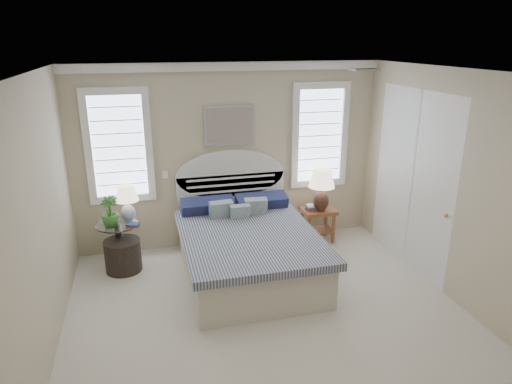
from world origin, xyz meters
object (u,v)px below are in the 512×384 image
Objects in this scene: nightstand_right at (318,218)px; lamp_left at (127,199)px; bed at (246,246)px; side_table_left at (119,240)px; lamp_right at (322,185)px; floor_pot at (123,255)px.

lamp_left is (-2.80, -0.03, 0.56)m from nightstand_right.
nightstand_right is (1.30, 0.69, 0.00)m from bed.
side_table_left reaches higher than nightstand_right.
bed is at bearing -154.14° from lamp_right.
bed is at bearing -24.04° from lamp_left.
bed is 1.75m from side_table_left.
bed reaches higher than lamp_right.
lamp_left is at bearing 61.69° from floor_pot.
bed reaches higher than lamp_left.
side_table_left is 0.97× the size of lamp_right.
lamp_left is (-1.50, 0.67, 0.56)m from bed.
bed is 3.51× the size of lamp_right.
lamp_left is at bearing -179.48° from nightstand_right.
lamp_right reaches higher than lamp_left.
nightstand_right is at bearing 0.52° from lamp_left.
lamp_left is at bearing 155.96° from bed.
nightstand_right reaches higher than floor_pot.
bed is 3.61× the size of side_table_left.
lamp_right reaches higher than nightstand_right.
bed reaches higher than nightstand_right.
lamp_right is at bearing -0.66° from lamp_left.
bed is 1.47m from nightstand_right.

